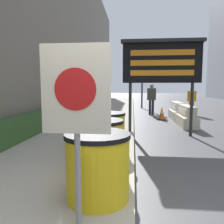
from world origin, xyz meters
name	(u,v)px	position (x,y,z in m)	size (l,w,h in m)	color
building_left_facade	(55,1)	(-4.26, 9.80, 6.22)	(0.40, 50.40, 12.45)	gray
hedge_strip	(28,124)	(-3.46, 4.60, 0.41)	(0.90, 6.67, 0.55)	#335628
bare_tree	(69,84)	(-3.30, 8.81, 1.76)	(1.23, 1.43, 3.29)	#4C3D2D
barrel_drum_foreground	(98,166)	(-0.49, 0.56, 0.58)	(0.87, 0.87, 0.89)	yellow
barrel_drum_middle	(100,143)	(-0.64, 1.72, 0.58)	(0.87, 0.87, 0.89)	yellow
barrel_drum_back	(107,131)	(-0.64, 2.89, 0.58)	(0.87, 0.87, 0.89)	yellow
warning_sign	(76,102)	(-0.59, -0.10, 1.47)	(0.69, 0.08, 1.90)	gray
message_board	(162,63)	(0.87, 5.12, 2.40)	(2.63, 0.36, 3.13)	#28282B
jersey_barrier_cream	(187,117)	(2.19, 7.03, 0.38)	(0.62, 1.70, 0.86)	beige
jersey_barrier_white	(177,112)	(2.19, 9.09, 0.38)	(0.60, 1.71, 0.86)	silver
traffic_cone_near	(162,113)	(1.39, 8.70, 0.32)	(0.37, 0.37, 0.66)	black
traffic_light_near_curb	(142,72)	(0.65, 14.71, 2.78)	(0.28, 0.44, 3.83)	#2D2D30
pedestrian_worker	(152,97)	(1.04, 10.70, 1.06)	(0.53, 0.40, 1.80)	#23283D
pedestrian_passerby	(192,99)	(3.39, 10.97, 0.96)	(0.48, 0.36, 1.62)	#514C42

